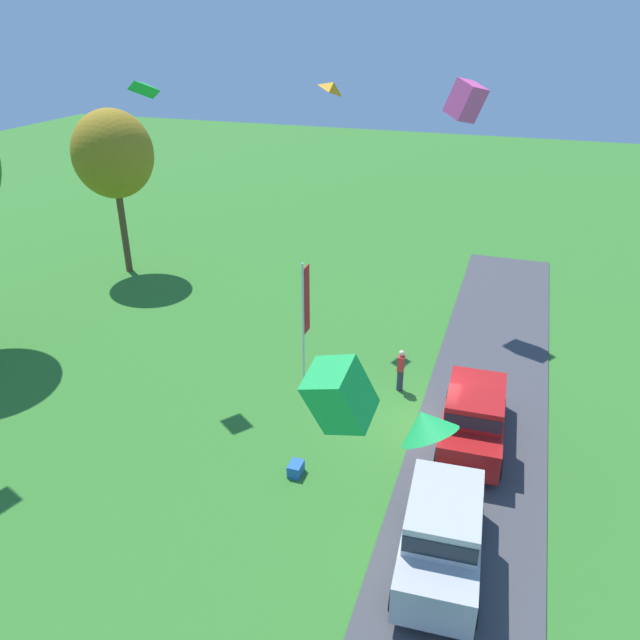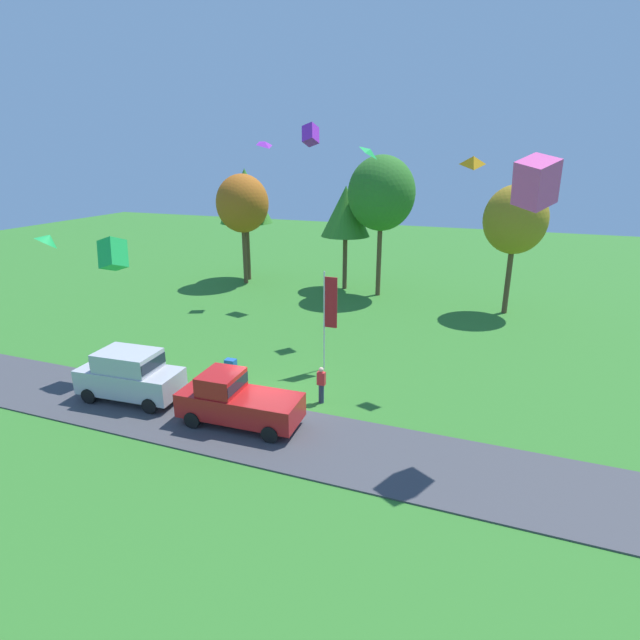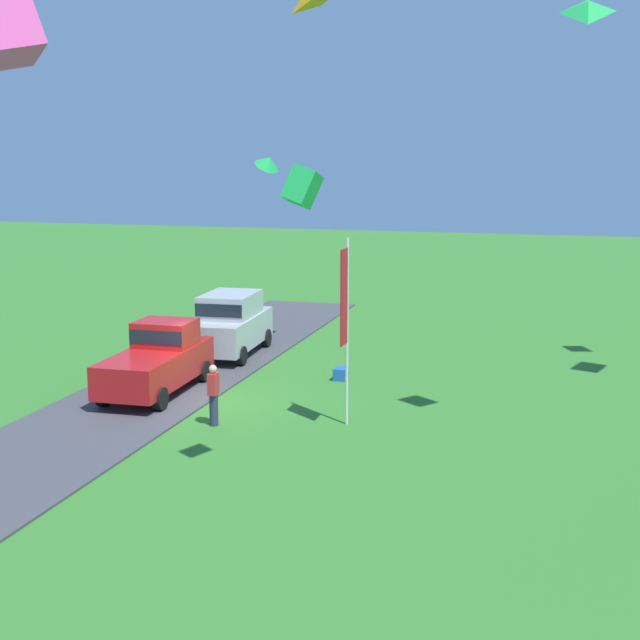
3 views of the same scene
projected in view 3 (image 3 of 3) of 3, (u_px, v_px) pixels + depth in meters
name	position (u px, v px, depth m)	size (l,w,h in m)	color
ground_plane	(205.00, 403.00, 26.70)	(120.00, 120.00, 0.00)	#337528
pavement_strip	(143.00, 397.00, 27.26)	(36.00, 4.40, 0.06)	#424247
car_suv_mid_row	(230.00, 321.00, 32.60)	(4.71, 2.27, 2.28)	#B7B7BC
car_pickup_by_flagpole	(158.00, 359.00, 27.54)	(5.06, 2.18, 2.14)	red
person_watching_sky	(213.00, 395.00, 24.31)	(0.36, 0.24, 1.71)	#2D334C
flag_banner	(345.00, 309.00, 23.77)	(0.71, 0.08, 5.16)	silver
cooler_box	(341.00, 374.00, 29.36)	(0.56, 0.40, 0.40)	blue
kite_diamond_high_left	(588.00, 7.00, 20.49)	(0.92, 0.90, 0.25)	green
kite_box_trailing_tail	(302.00, 187.00, 33.07)	(0.94, 0.94, 1.32)	green
kite_delta_near_flag	(268.00, 162.00, 35.02)	(0.98, 0.98, 0.43)	green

